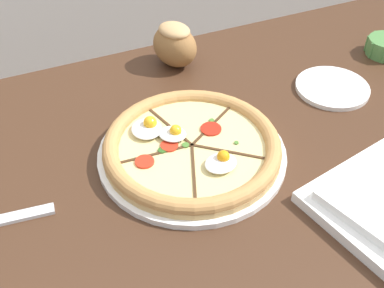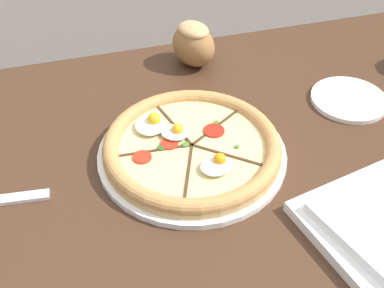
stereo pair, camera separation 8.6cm
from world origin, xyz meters
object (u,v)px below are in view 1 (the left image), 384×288
Objects in this scene: pizza at (192,148)px; dining_table at (198,192)px; side_saucer at (332,88)px; bread_piece_near at (175,44)px.

dining_table is at bearing -38.26° from pizza.
pizza reaches higher than dining_table.
dining_table is 4.64× the size of pizza.
side_saucer reaches higher than dining_table.
bread_piece_near is at bearing 139.25° from side_saucer.
pizza is (-0.01, 0.01, 0.11)m from dining_table.
dining_table is 11.78× the size of bread_piece_near.
pizza is at bearing 141.74° from dining_table.
pizza is 2.54× the size of bread_piece_near.
bread_piece_near is (0.08, 0.31, 0.15)m from dining_table.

